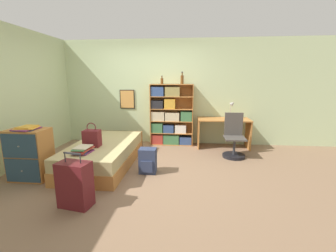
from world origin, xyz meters
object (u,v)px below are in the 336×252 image
desk (223,127)px  dresser (30,154)px  bed (104,154)px  handbag (92,138)px  bottle_brown (182,79)px  desk_lamp (232,106)px  book_stack_on_bed (82,150)px  bottle_green (162,81)px  backpack (148,161)px  magazine_pile_on_dresser (27,128)px  desk_chair (234,143)px  bookcase (169,118)px  suitcase (75,184)px

desk → dresser: bearing=-148.3°
bed → handbag: bearing=-110.5°
bottle_brown → dresser: bearing=-136.6°
bed → desk_lamp: bearing=29.2°
book_stack_on_bed → handbag: bearing=88.9°
bottle_green → desk_lamp: bottle_green is taller
bed → backpack: 0.96m
magazine_pile_on_dresser → bottle_brown: bearing=44.0°
book_stack_on_bed → desk_chair: (2.69, 1.36, -0.20)m
bottle_green → bottle_brown: 0.49m
desk_lamp → bed: bearing=-150.8°
dresser → desk_chair: size_ratio=0.91×
book_stack_on_bed → bookcase: size_ratio=0.25×
desk_chair → bookcase: bearing=151.5°
desk_lamp → bottle_brown: bearing=177.0°
desk_chair → dresser: bearing=-157.7°
book_stack_on_bed → bookcase: (1.23, 2.15, 0.19)m
suitcase → desk_lamp: 3.89m
handbag → bottle_green: size_ratio=2.20×
bottle_brown → desk_lamp: bearing=-3.0°
desk_chair → bed: bearing=-164.4°
bottle_brown → desk_lamp: (1.20, -0.06, -0.63)m
bookcase → desk_lamp: size_ratio=3.48×
bed → dresser: dresser is taller
bottle_green → desk_chair: size_ratio=0.21×
dresser → backpack: bearing=12.7°
bookcase → backpack: bookcase is taller
magazine_pile_on_dresser → handbag: bearing=29.9°
dresser → magazine_pile_on_dresser: size_ratio=2.20×
desk → bottle_green: bearing=175.3°
dresser → bottle_brown: 3.52m
desk_lamp → desk_chair: (-0.05, -0.75, -0.70)m
book_stack_on_bed → dresser: (-0.86, -0.10, -0.08)m
bed → dresser: bearing=-142.8°
handbag → desk: size_ratio=0.36×
book_stack_on_bed → desk: bearing=38.2°
bookcase → handbag: bearing=-124.6°
desk → desk_chair: desk_chair is taller
handbag → dresser: size_ratio=0.52×
bottle_green → desk: size_ratio=0.16×
bottle_green → desk: bottle_green is taller
bookcase → backpack: (-0.22, -1.82, -0.47)m
book_stack_on_bed → bottle_green: size_ratio=1.89×
handbag → desk: 3.03m
desk_lamp → desk_chair: bearing=-94.1°
bottle_green → bed: bearing=-122.3°
book_stack_on_bed → desk_lamp: 3.50m
bookcase → desk_chair: (1.45, -0.79, -0.39)m
dresser → desk_chair: (3.55, 1.45, -0.13)m
bottle_brown → desk_chair: (1.15, -0.82, -1.33)m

